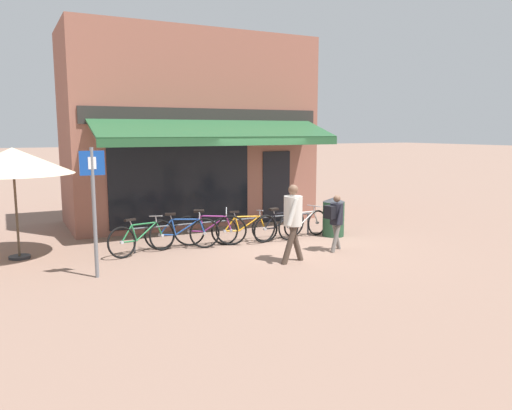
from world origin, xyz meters
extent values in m
plane|color=#846656|center=(0.00, 0.00, 0.00)|extent=(160.00, 160.00, 0.00)
cube|color=#8E5647|center=(-0.94, 4.15, 2.73)|extent=(7.14, 3.00, 5.46)
cube|color=black|center=(-1.72, 2.63, 1.25)|extent=(3.92, 0.04, 2.20)
cube|color=black|center=(1.20, 2.63, 1.05)|extent=(0.90, 0.04, 2.10)
cube|color=#282623|center=(-0.94, 2.63, 3.08)|extent=(6.78, 0.06, 0.44)
cube|color=#23512D|center=(-0.94, 1.89, 2.75)|extent=(6.42, 1.52, 0.50)
cube|color=#23512D|center=(-0.94, 1.14, 2.43)|extent=(6.42, 0.03, 0.20)
cylinder|color=#47494F|center=(-1.24, 0.63, 0.55)|extent=(4.66, 0.04, 0.04)
cylinder|color=#47494F|center=(-3.52, 0.63, 0.28)|extent=(0.04, 0.04, 0.55)
cylinder|color=#47494F|center=(1.05, 0.63, 0.28)|extent=(0.04, 0.04, 0.55)
torus|color=black|center=(-2.88, 0.62, 0.34)|extent=(0.69, 0.34, 0.68)
cylinder|color=#9E9EA3|center=(-2.88, 0.62, 0.34)|extent=(0.09, 0.09, 0.08)
torus|color=black|center=(-3.85, 0.31, 0.34)|extent=(0.69, 0.34, 0.68)
cylinder|color=#9E9EA3|center=(-3.85, 0.31, 0.34)|extent=(0.09, 0.09, 0.08)
cylinder|color=#23703D|center=(-3.26, 0.53, 0.49)|extent=(0.54, 0.25, 0.36)
cylinder|color=#23703D|center=(-3.30, 0.54, 0.66)|extent=(0.61, 0.22, 0.05)
cylinder|color=#23703D|center=(-3.56, 0.43, 0.50)|extent=(0.13, 0.06, 0.36)
cylinder|color=#23703D|center=(-3.68, 0.37, 0.33)|extent=(0.35, 0.14, 0.05)
cylinder|color=#23703D|center=(-3.73, 0.38, 0.50)|extent=(0.29, 0.17, 0.35)
cylinder|color=#23703D|center=(-2.94, 0.63, 0.50)|extent=(0.15, 0.04, 0.33)
cylinder|color=#9E9EA3|center=(-3.62, 0.45, 0.72)|extent=(0.06, 0.03, 0.11)
cube|color=black|center=(-3.63, 0.45, 0.79)|extent=(0.26, 0.17, 0.06)
cylinder|color=#9E9EA3|center=(-3.01, 0.64, 0.72)|extent=(0.04, 0.05, 0.14)
cylinder|color=#9E9EA3|center=(-3.01, 0.65, 0.79)|extent=(0.18, 0.50, 0.10)
torus|color=black|center=(-1.95, 0.37, 0.35)|extent=(0.69, 0.27, 0.70)
cylinder|color=#9E9EA3|center=(-1.95, 0.37, 0.35)|extent=(0.09, 0.08, 0.07)
torus|color=black|center=(-2.92, 0.68, 0.35)|extent=(0.69, 0.27, 0.70)
cylinder|color=#9E9EA3|center=(-2.92, 0.68, 0.35)|extent=(0.09, 0.08, 0.07)
cylinder|color=#1E4793|center=(-2.32, 0.49, 0.51)|extent=(0.56, 0.20, 0.38)
cylinder|color=#1E4793|center=(-2.35, 0.51, 0.69)|extent=(0.61, 0.22, 0.05)
cylinder|color=#1E4793|center=(-2.62, 0.59, 0.52)|extent=(0.11, 0.07, 0.37)
cylinder|color=#1E4793|center=(-2.75, 0.62, 0.34)|extent=(0.35, 0.14, 0.05)
cylinder|color=#1E4793|center=(-2.79, 0.64, 0.52)|extent=(0.30, 0.12, 0.37)
cylinder|color=#1E4793|center=(-2.00, 0.39, 0.52)|extent=(0.15, 0.08, 0.34)
cylinder|color=#9E9EA3|center=(-2.67, 0.61, 0.75)|extent=(0.06, 0.04, 0.11)
cube|color=black|center=(-2.68, 0.61, 0.82)|extent=(0.26, 0.17, 0.05)
cylinder|color=#9E9EA3|center=(-2.05, 0.41, 0.75)|extent=(0.03, 0.04, 0.14)
cylinder|color=#9E9EA3|center=(-2.05, 0.41, 0.82)|extent=(0.18, 0.50, 0.03)
torus|color=black|center=(-1.30, 0.32, 0.37)|extent=(0.74, 0.44, 0.74)
cylinder|color=#9E9EA3|center=(-1.30, 0.32, 0.37)|extent=(0.09, 0.09, 0.08)
torus|color=black|center=(-2.20, 0.72, 0.37)|extent=(0.74, 0.44, 0.74)
cylinder|color=#9E9EA3|center=(-2.20, 0.72, 0.37)|extent=(0.09, 0.09, 0.08)
cylinder|color=#892D7A|center=(-1.66, 0.45, 0.53)|extent=(0.50, 0.30, 0.39)
cylinder|color=#892D7A|center=(-1.70, 0.43, 0.72)|extent=(0.57, 0.28, 0.05)
cylinder|color=#892D7A|center=(-1.93, 0.57, 0.54)|extent=(0.13, 0.06, 0.39)
cylinder|color=#892D7A|center=(-2.05, 0.65, 0.36)|extent=(0.33, 0.17, 0.05)
cylinder|color=#892D7A|center=(-2.09, 0.64, 0.55)|extent=(0.27, 0.20, 0.38)
cylinder|color=#892D7A|center=(-1.36, 0.31, 0.54)|extent=(0.15, 0.04, 0.36)
cylinder|color=#9E9EA3|center=(-2.00, 0.56, 0.78)|extent=(0.06, 0.03, 0.11)
cube|color=black|center=(-2.01, 0.55, 0.85)|extent=(0.26, 0.19, 0.06)
cylinder|color=#9E9EA3|center=(-1.43, 0.30, 0.78)|extent=(0.04, 0.05, 0.14)
cylinder|color=#9E9EA3|center=(-1.43, 0.29, 0.85)|extent=(0.23, 0.48, 0.10)
torus|color=black|center=(-0.40, 0.33, 0.33)|extent=(0.68, 0.25, 0.66)
cylinder|color=#9E9EA3|center=(-0.40, 0.33, 0.33)|extent=(0.08, 0.08, 0.08)
torus|color=black|center=(-1.39, 0.50, 0.33)|extent=(0.68, 0.25, 0.66)
cylinder|color=#9E9EA3|center=(-1.39, 0.50, 0.33)|extent=(0.08, 0.08, 0.08)
cylinder|color=orange|center=(-0.77, 0.41, 0.47)|extent=(0.56, 0.08, 0.35)
cylinder|color=orange|center=(-0.80, 0.44, 0.64)|extent=(0.62, 0.14, 0.05)
cylinder|color=orange|center=(-1.08, 0.47, 0.48)|extent=(0.11, 0.11, 0.35)
cylinder|color=orange|center=(-1.22, 0.47, 0.32)|extent=(0.35, 0.10, 0.05)
cylinder|color=orange|center=(-1.25, 0.50, 0.49)|extent=(0.31, 0.04, 0.34)
cylinder|color=orange|center=(-0.45, 0.36, 0.48)|extent=(0.15, 0.11, 0.32)
cylinder|color=#9E9EA3|center=(-1.12, 0.51, 0.70)|extent=(0.06, 0.05, 0.11)
cube|color=black|center=(-1.14, 0.52, 0.77)|extent=(0.25, 0.15, 0.06)
cylinder|color=#9E9EA3|center=(-0.50, 0.40, 0.71)|extent=(0.03, 0.05, 0.14)
cylinder|color=#9E9EA3|center=(-0.50, 0.41, 0.77)|extent=(0.11, 0.51, 0.10)
torus|color=black|center=(0.51, 0.45, 0.35)|extent=(0.71, 0.29, 0.70)
cylinder|color=#9E9EA3|center=(0.51, 0.45, 0.35)|extent=(0.08, 0.08, 0.08)
torus|color=black|center=(-0.46, 0.21, 0.35)|extent=(0.71, 0.29, 0.70)
cylinder|color=#9E9EA3|center=(-0.46, 0.21, 0.35)|extent=(0.08, 0.08, 0.08)
cylinder|color=black|center=(0.15, 0.34, 0.50)|extent=(0.56, 0.13, 0.37)
cylinder|color=black|center=(0.11, 0.31, 0.68)|extent=(0.61, 0.18, 0.05)
cylinder|color=black|center=(-0.15, 0.27, 0.51)|extent=(0.11, 0.10, 0.37)
cylinder|color=black|center=(-0.29, 0.25, 0.34)|extent=(0.35, 0.12, 0.05)
cylinder|color=black|center=(-0.32, 0.22, 0.52)|extent=(0.31, 0.07, 0.36)
cylinder|color=black|center=(0.46, 0.42, 0.51)|extent=(0.14, 0.11, 0.34)
cylinder|color=#9E9EA3|center=(-0.20, 0.23, 0.74)|extent=(0.06, 0.05, 0.11)
cube|color=black|center=(-0.21, 0.22, 0.81)|extent=(0.26, 0.16, 0.06)
cylinder|color=#9E9EA3|center=(0.41, 0.38, 0.74)|extent=(0.04, 0.05, 0.14)
cylinder|color=#9E9EA3|center=(0.42, 0.38, 0.81)|extent=(0.15, 0.51, 0.08)
torus|color=black|center=(1.19, 0.41, 0.33)|extent=(0.66, 0.18, 0.66)
cylinder|color=#9E9EA3|center=(1.19, 0.41, 0.33)|extent=(0.08, 0.07, 0.07)
torus|color=black|center=(0.22, 0.23, 0.33)|extent=(0.66, 0.18, 0.66)
cylinder|color=#9E9EA3|center=(0.22, 0.23, 0.33)|extent=(0.08, 0.07, 0.07)
cylinder|color=#BCB7B2|center=(0.82, 0.34, 0.48)|extent=(0.55, 0.14, 0.35)
cylinder|color=#BCB7B2|center=(0.78, 0.34, 0.65)|extent=(0.60, 0.14, 0.05)
cylinder|color=#BCB7B2|center=(0.52, 0.29, 0.49)|extent=(0.11, 0.04, 0.35)
cylinder|color=#BCB7B2|center=(0.39, 0.26, 0.32)|extent=(0.35, 0.10, 0.05)
cylinder|color=#BCB7B2|center=(0.35, 0.26, 0.49)|extent=(0.30, 0.10, 0.35)
cylinder|color=#BCB7B2|center=(1.13, 0.40, 0.49)|extent=(0.14, 0.05, 0.32)
cylinder|color=#9E9EA3|center=(0.47, 0.28, 0.71)|extent=(0.06, 0.03, 0.11)
cube|color=black|center=(0.45, 0.28, 0.78)|extent=(0.25, 0.14, 0.05)
cylinder|color=#9E9EA3|center=(1.08, 0.40, 0.71)|extent=(0.03, 0.03, 0.14)
cylinder|color=#9E9EA3|center=(1.08, 0.40, 0.78)|extent=(0.12, 0.52, 0.04)
cylinder|color=#47382D|center=(-0.65, -1.54, 0.39)|extent=(0.36, 0.18, 0.80)
cylinder|color=#47382D|center=(-0.91, -1.70, 0.39)|extent=(0.36, 0.18, 0.80)
cylinder|color=beige|center=(-0.78, -1.62, 1.08)|extent=(0.44, 0.44, 0.61)
sphere|color=brown|center=(-0.78, -1.62, 1.51)|extent=(0.20, 0.20, 0.20)
cylinder|color=beige|center=(-0.91, -1.82, 1.07)|extent=(0.29, 0.13, 0.55)
cylinder|color=beige|center=(-0.68, -1.41, 1.22)|extent=(0.24, 0.18, 0.28)
cylinder|color=brown|center=(-0.65, -1.42, 1.30)|extent=(0.19, 0.21, 0.42)
cube|color=black|center=(-0.69, -1.46, 1.49)|extent=(0.03, 0.07, 0.14)
cylinder|color=slate|center=(0.70, -1.11, 0.30)|extent=(0.28, 0.13, 0.63)
cylinder|color=slate|center=(0.54, -1.29, 0.30)|extent=(0.28, 0.13, 0.63)
cylinder|color=black|center=(0.62, -1.20, 0.85)|extent=(0.33, 0.33, 0.48)
sphere|color=brown|center=(0.62, -1.20, 1.19)|extent=(0.16, 0.16, 0.16)
cylinder|color=black|center=(0.57, -1.38, 0.85)|extent=(0.23, 0.16, 0.43)
cylinder|color=black|center=(0.67, -1.03, 0.85)|extent=(0.23, 0.16, 0.43)
cube|color=black|center=(0.40, -1.23, 0.90)|extent=(0.17, 0.27, 0.29)
cylinder|color=#23472D|center=(1.51, 0.15, 0.45)|extent=(0.55, 0.55, 0.90)
cone|color=#33353A|center=(1.51, 0.15, 0.95)|extent=(0.56, 0.56, 0.11)
cylinder|color=slate|center=(-4.57, -0.92, 1.20)|extent=(0.07, 0.07, 2.40)
cube|color=#14429E|center=(-4.57, -0.93, 2.12)|extent=(0.44, 0.02, 0.44)
cube|color=white|center=(-4.57, -0.94, 2.12)|extent=(0.14, 0.01, 0.22)
cylinder|color=#4C3D2D|center=(-5.82, 1.26, 1.15)|extent=(0.05, 0.05, 2.30)
cone|color=beige|center=(-5.82, 1.26, 2.08)|extent=(2.44, 2.44, 0.55)
cylinder|color=#262628|center=(-5.82, 1.26, 0.03)|extent=(0.44, 0.44, 0.06)
camera|label=1|loc=(-5.99, -10.24, 2.69)|focal=35.00mm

